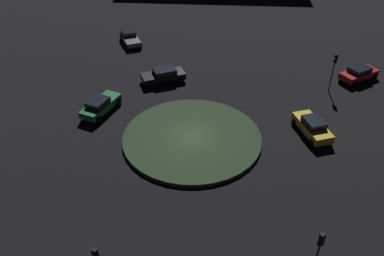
{
  "coord_description": "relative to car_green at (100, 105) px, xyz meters",
  "views": [
    {
      "loc": [
        24.58,
        -12.41,
        21.3
      ],
      "look_at": [
        0.0,
        0.0,
        1.23
      ],
      "focal_mm": 37.41,
      "sensor_mm": 36.0,
      "label": 1
    }
  ],
  "objects": [
    {
      "name": "car_yellow",
      "position": [
        11.72,
        15.62,
        -0.01
      ],
      "size": [
        4.64,
        2.67,
        1.58
      ],
      "rotation": [
        0.0,
        0.0,
        -0.2
      ],
      "color": "gold",
      "rests_on": "ground_plane"
    },
    {
      "name": "car_grey",
      "position": [
        -13.86,
        7.88,
        -0.04
      ],
      "size": [
        4.42,
        2.4,
        1.45
      ],
      "rotation": [
        0.0,
        0.0,
        6.17
      ],
      "color": "slate",
      "rests_on": "ground_plane"
    },
    {
      "name": "car_red",
      "position": [
        6.32,
        26.62,
        -0.01
      ],
      "size": [
        2.25,
        4.4,
        1.51
      ],
      "rotation": [
        0.0,
        0.0,
        1.63
      ],
      "color": "red",
      "rests_on": "ground_plane"
    },
    {
      "name": "traffic_light_east",
      "position": [
        22.94,
        6.01,
        2.08
      ],
      "size": [
        0.36,
        0.3,
        4.04
      ],
      "rotation": [
        0.0,
        0.0,
        -3.13
      ],
      "color": "#2D2D2D",
      "rests_on": "ground_plane"
    },
    {
      "name": "ground_plane",
      "position": [
        7.68,
        5.83,
        -0.8
      ],
      "size": [
        117.3,
        117.3,
        0.0
      ],
      "primitive_type": "plane",
      "color": "black"
    },
    {
      "name": "car_green",
      "position": [
        0.0,
        0.0,
        0.0
      ],
      "size": [
        4.14,
        4.62,
        1.55
      ],
      "rotation": [
        0.0,
        0.0,
        2.24
      ],
      "color": "#1E7238",
      "rests_on": "ground_plane"
    },
    {
      "name": "traffic_light_north",
      "position": [
        6.66,
        22.19,
        2.12
      ],
      "size": [
        0.31,
        0.36,
        4.11
      ],
      "rotation": [
        0.0,
        0.0,
        -1.51
      ],
      "color": "#2D2D2D",
      "rests_on": "ground_plane"
    },
    {
      "name": "car_black",
      "position": [
        -2.77,
        7.71,
        -0.01
      ],
      "size": [
        2.57,
        4.75,
        1.52
      ],
      "rotation": [
        0.0,
        0.0,
        1.45
      ],
      "color": "black",
      "rests_on": "ground_plane"
    },
    {
      "name": "roundabout_island",
      "position": [
        7.68,
        5.83,
        -0.63
      ],
      "size": [
        12.04,
        12.04,
        0.34
      ],
      "primitive_type": "cylinder",
      "color": "#2D4228",
      "rests_on": "ground_plane"
    }
  ]
}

